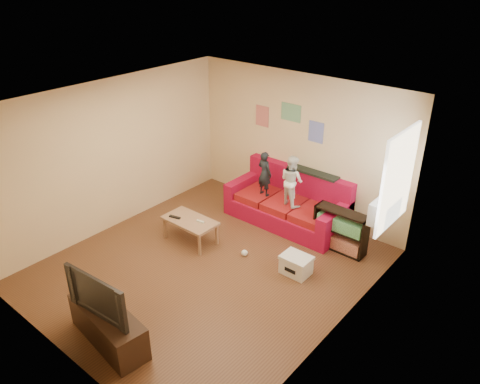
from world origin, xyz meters
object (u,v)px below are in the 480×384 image
Objects in this scene: file_box at (296,265)px; television at (103,293)px; sofa at (289,205)px; coffee_table at (190,223)px; bookshelf at (340,232)px; child_a at (265,174)px; child_b at (292,181)px; tv_stand at (108,326)px.

file_box is 0.44× the size of television.
television reaches higher than sofa.
bookshelf is (2.12, 1.44, -0.04)m from coffee_table.
coffee_table is 0.92× the size of television.
child_a reaches higher than sofa.
coffee_table is 2.00m from file_box.
child_b is 0.99× the size of coffee_table.
sofa is at bearing -34.19° from child_b.
television is (0.45, -3.89, -0.12)m from child_a.
file_box is (1.04, -1.31, -0.17)m from sofa.
child_b is 1.24m from bookshelf.
coffee_table is 2.57m from television.
television is at bearing 103.62° from child_b.
child_a is 0.83× the size of television.
bookshelf is 4.03m from television.
child_b is at bearing -172.89° from child_a.
child_a reaches higher than file_box.
tv_stand reaches higher than file_box.
sofa reaches higher than bookshelf.
sofa is 4.07m from tv_stand.
bookshelf reaches higher than coffee_table.
child_a is 0.90× the size of coffee_table.
sofa is at bearing 97.10° from tv_stand.
television is (-1.23, -3.81, 0.45)m from bookshelf.
child_b is at bearing -50.07° from sofa.
bookshelf is 0.89× the size of television.
child_b is at bearing 175.93° from bookshelf.
child_a is 3.97m from tv_stand.
sofa is 1.25m from bookshelf.
sofa is at bearing 85.47° from television.
child_a is 1.67m from coffee_table.
bookshelf is (1.22, -0.25, -0.00)m from sofa.
file_box is (1.50, -1.13, -0.74)m from child_a.
bookshelf reaches higher than file_box.
child_b reaches higher than bookshelf.
bookshelf reaches higher than tv_stand.
television is (-0.15, -3.89, -0.16)m from child_b.
child_b is 3.96m from tv_stand.
television is at bearing 103.66° from child_a.
tv_stand is (-1.05, -2.76, 0.08)m from file_box.
child_a is at bearing 92.10° from television.
tv_stand is (-0.15, -3.89, -0.70)m from child_b.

